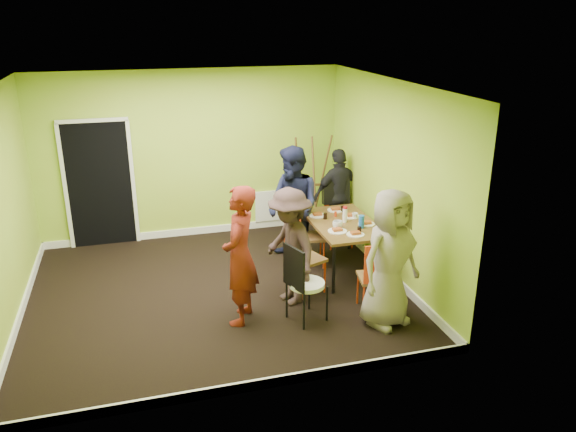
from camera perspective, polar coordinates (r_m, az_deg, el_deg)
The scene contains 28 objects.
ground at distance 7.86m, azimuth -7.23°, elevation -7.64°, with size 5.00×5.00×0.00m, color black.
room_walls at distance 7.50m, azimuth -7.78°, elevation -0.80°, with size 5.04×4.54×2.82m.
dining_table at distance 8.23m, azimuth 5.63°, elevation -0.98°, with size 0.90×1.50×0.75m.
chair_left_far at distance 8.39m, azimuth 1.82°, elevation -1.53°, with size 0.48×0.47×0.98m.
chair_left_near at distance 7.52m, azimuth 1.34°, elevation -3.84°, with size 0.56×0.56×1.04m.
chair_back_end at distance 9.24m, azimuth 4.95°, elevation 1.85°, with size 0.47×0.55×1.08m.
chair_front_end at distance 7.14m, azimuth 8.98°, elevation -5.81°, with size 0.47×0.47×0.97m.
chair_bentwood at distance 6.86m, azimuth 1.46°, elevation -6.50°, with size 0.51×0.50×1.02m.
easel at distance 9.77m, azimuth 2.39°, elevation 3.34°, with size 0.68×0.63×1.69m.
plate_near_left at distance 8.43m, azimuth 3.01°, elevation 0.06°, with size 0.26×0.26×0.01m, color white.
plate_near_right at distance 7.85m, azimuth 5.04°, elevation -1.54°, with size 0.27×0.27×0.01m, color white.
plate_far_back at distance 8.68m, azimuth 4.84°, elevation 0.60°, with size 0.25×0.25×0.01m, color white.
plate_far_front at distance 7.76m, azimuth 6.87°, elevation -1.87°, with size 0.25×0.25×0.01m, color white.
plate_wall_back at distance 8.44m, azimuth 6.42°, elevation -0.02°, with size 0.26×0.26×0.01m, color white.
plate_wall_front at distance 8.16m, azimuth 7.97°, elevation -0.81°, with size 0.24×0.24×0.01m, color white.
thermos at distance 8.18m, azimuth 5.80°, elevation 0.07°, with size 0.07×0.07×0.21m, color white.
blue_bottle at distance 7.99m, azimuth 7.47°, elevation -0.58°, with size 0.08×0.08×0.19m, color #1757B2.
orange_bottle at distance 8.41m, azimuth 4.86°, elevation 0.20°, with size 0.04×0.04×0.08m, color red.
glass_mid at distance 8.29m, azimuth 3.79°, elevation -0.00°, with size 0.06×0.06×0.09m, color black.
glass_back at distance 8.63m, azimuth 5.57°, elevation 0.72°, with size 0.06×0.06×0.09m, color black.
glass_front at distance 7.82m, azimuth 7.25°, elevation -1.40°, with size 0.06×0.06×0.09m, color black.
cup_a at distance 7.95m, azimuth 5.05°, elevation -0.88°, with size 0.14×0.14×0.11m, color white.
cup_b at distance 8.37m, azimuth 6.82°, elevation 0.04°, with size 0.09×0.09×0.08m, color white.
person_standing at distance 6.78m, azimuth -4.90°, elevation -4.03°, with size 0.64×0.42×1.75m, color #611810.
person_left_far at distance 8.38m, azimuth 0.55°, elevation 1.00°, with size 0.87×0.68×1.80m, color #141733.
person_left_near at distance 7.23m, azimuth 0.20°, elevation -3.14°, with size 1.01×0.58×1.57m, color #322221.
person_back_end at distance 9.35m, azimuth 5.20°, elevation 2.16°, with size 0.91×0.38×1.55m, color black.
person_front_end at distance 6.81m, azimuth 10.28°, elevation -4.28°, with size 0.84×0.55×1.73m, color gray.
Camera 1 is at (-0.94, -6.92, 3.62)m, focal length 35.00 mm.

